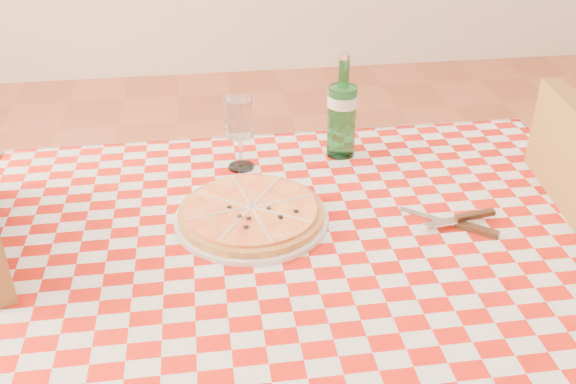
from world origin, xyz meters
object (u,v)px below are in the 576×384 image
Objects in this scene: pizza_plate at (251,212)px; wine_glass at (240,134)px; dining_table at (302,275)px; water_bottle at (342,106)px.

pizza_plate is 0.23m from wine_glass.
pizza_plate is at bearing 146.63° from dining_table.
pizza_plate reaches higher than dining_table.
water_bottle reaches higher than dining_table.
wine_glass is (-0.24, -0.03, -0.04)m from water_bottle.
wine_glass reaches higher than dining_table.
dining_table is 4.91× the size of water_bottle.
water_bottle is at bearing 7.98° from wine_glass.
wine_glass is (-0.00, 0.22, 0.06)m from pizza_plate.
dining_table is 0.41m from water_bottle.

